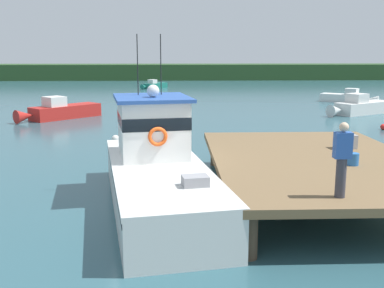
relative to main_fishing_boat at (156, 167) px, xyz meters
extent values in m
plane|color=#2D5660|center=(-0.10, 0.20, -1.01)|extent=(200.00, 200.00, 0.00)
cylinder|color=#4C3D2D|center=(2.10, -3.90, -0.51)|extent=(0.36, 0.36, 1.00)
cylinder|color=#4C3D2D|center=(2.10, 4.30, -0.51)|extent=(0.36, 0.36, 1.00)
cylinder|color=#4C3D2D|center=(7.30, 4.30, -0.51)|extent=(0.36, 0.36, 1.00)
cube|color=brown|center=(4.70, 0.20, 0.09)|extent=(6.00, 9.00, 0.20)
cube|color=silver|center=(0.10, -0.56, -0.46)|extent=(3.85, 8.31, 1.10)
cone|color=silver|center=(-0.75, 4.27, -0.46)|extent=(1.40, 1.96, 1.10)
cube|color=black|center=(0.10, -0.56, -0.01)|extent=(3.84, 8.16, 0.12)
cube|color=silver|center=(0.10, -0.56, 0.15)|extent=(3.89, 8.32, 0.12)
cube|color=silver|center=(-0.11, 0.63, 0.99)|extent=(2.25, 2.50, 1.80)
cube|color=black|center=(-0.11, 0.63, 1.31)|extent=(2.28, 2.52, 0.36)
cube|color=#2D56A8|center=(-0.11, 0.63, 1.94)|extent=(2.54, 2.83, 0.10)
sphere|color=white|center=(-0.06, 0.33, 2.17)|extent=(0.36, 0.36, 0.36)
cylinder|color=black|center=(-0.54, 1.06, 2.89)|extent=(0.03, 0.03, 1.80)
cylinder|color=black|center=(0.15, 1.18, 2.89)|extent=(0.03, 0.03, 1.80)
cube|color=#939399|center=(1.02, -2.63, 0.27)|extent=(0.67, 0.54, 0.36)
torus|color=orange|center=(0.19, -3.38, 0.15)|extent=(0.65, 0.65, 0.12)
torus|color=#EA5119|center=(0.09, -0.50, 0.99)|extent=(0.55, 0.19, 0.54)
cube|color=#9E9EA3|center=(6.11, 1.55, 0.42)|extent=(0.64, 0.50, 0.45)
cylinder|color=#2866B2|center=(5.47, -0.71, 0.36)|extent=(0.32, 0.32, 0.34)
cylinder|color=#383842|center=(4.10, -3.53, 0.62)|extent=(0.22, 0.22, 0.86)
cube|color=#2D56A8|center=(4.10, -3.53, 1.33)|extent=(0.36, 0.22, 0.56)
sphere|color=beige|center=(4.10, -3.53, 1.72)|extent=(0.20, 0.20, 0.20)
cube|color=silver|center=(13.91, 19.04, -0.59)|extent=(4.70, 3.56, 0.83)
cone|color=silver|center=(11.44, 17.60, -0.59)|extent=(1.41, 1.30, 0.83)
cube|color=silver|center=(13.22, 18.64, 0.14)|extent=(1.58, 1.58, 0.63)
cube|color=white|center=(15.25, 26.68, -0.66)|extent=(3.81, 3.29, 0.70)
cone|color=white|center=(17.17, 25.24, -0.66)|extent=(1.19, 1.14, 0.70)
cube|color=silver|center=(15.79, 26.28, -0.04)|extent=(1.36, 1.36, 0.52)
cube|color=#196B5B|center=(-1.77, 43.39, -0.70)|extent=(2.86, 3.28, 0.60)
cone|color=#196B5B|center=(-3.03, 41.74, -0.70)|extent=(0.99, 1.03, 0.60)
cube|color=silver|center=(-2.12, 42.93, -0.18)|extent=(1.18, 1.17, 0.45)
cube|color=red|center=(-6.64, 17.59, -0.59)|extent=(4.29, 4.36, 0.84)
cone|color=red|center=(-8.65, 15.51, -0.59)|extent=(1.41, 1.42, 0.84)
cube|color=silver|center=(-7.20, 17.01, 0.15)|extent=(1.65, 1.65, 0.63)
sphere|color=silver|center=(-2.30, 8.91, -0.82)|extent=(0.38, 0.38, 0.38)
sphere|color=#EA5B19|center=(-0.64, 13.27, -0.79)|extent=(0.43, 0.43, 0.43)
sphere|color=red|center=(12.23, 12.15, -0.84)|extent=(0.33, 0.33, 0.33)
sphere|color=silver|center=(-1.32, 22.88, -0.83)|extent=(0.36, 0.36, 0.36)
cube|color=#284723|center=(-0.10, 62.20, 0.19)|extent=(120.00, 8.00, 2.40)
camera|label=1|loc=(0.56, -12.92, 3.26)|focal=43.15mm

